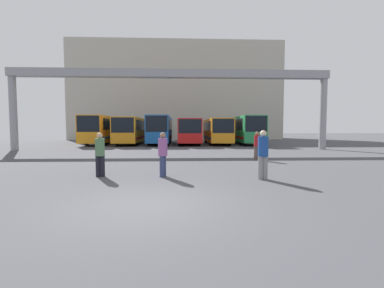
% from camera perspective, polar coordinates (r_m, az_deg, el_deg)
% --- Properties ---
extents(ground_plane, '(200.00, 200.00, 0.00)m').
position_cam_1_polar(ground_plane, '(6.52, -9.76, -13.42)').
color(ground_plane, '#47474C').
extents(building_backdrop, '(36.98, 12.00, 16.96)m').
position_cam_1_polar(building_backdrop, '(50.27, -3.37, 10.96)').
color(building_backdrop, '#B7B2A3').
rests_on(building_backdrop, ground).
extents(overhead_gantry, '(28.11, 0.80, 7.09)m').
position_cam_1_polar(overhead_gantry, '(23.35, -4.49, 13.40)').
color(overhead_gantry, gray).
rests_on(overhead_gantry, ground).
extents(bus_slot_0, '(2.51, 11.72, 3.32)m').
position_cam_1_polar(bus_slot_0, '(33.69, -18.74, 3.28)').
color(bus_slot_0, orange).
rests_on(bus_slot_0, ground).
extents(bus_slot_1, '(2.54, 10.51, 3.14)m').
position_cam_1_polar(bus_slot_1, '(32.29, -13.13, 3.20)').
color(bus_slot_1, orange).
rests_on(bus_slot_1, ground).
extents(bus_slot_2, '(2.46, 10.88, 3.32)m').
position_cam_1_polar(bus_slot_2, '(32.01, -6.97, 3.44)').
color(bus_slot_2, '#1959A5').
rests_on(bus_slot_2, ground).
extents(bus_slot_3, '(2.61, 10.35, 2.98)m').
position_cam_1_polar(bus_slot_3, '(31.66, -0.74, 3.13)').
color(bus_slot_3, red).
rests_on(bus_slot_3, ground).
extents(bus_slot_4, '(2.50, 10.02, 3.03)m').
position_cam_1_polar(bus_slot_4, '(31.78, 5.52, 3.16)').
color(bus_slot_4, orange).
rests_on(bus_slot_4, ground).
extents(bus_slot_5, '(2.52, 11.08, 3.32)m').
position_cam_1_polar(bus_slot_5, '(32.96, 11.37, 3.40)').
color(bus_slot_5, '#268C4C').
rests_on(bus_slot_5, ground).
extents(pedestrian_near_right, '(0.36, 0.36, 1.74)m').
position_cam_1_polar(pedestrian_near_right, '(10.10, -6.51, -2.07)').
color(pedestrian_near_right, navy).
rests_on(pedestrian_near_right, ground).
extents(pedestrian_mid_left, '(0.38, 0.38, 1.83)m').
position_cam_1_polar(pedestrian_mid_left, '(9.86, 15.50, -2.03)').
color(pedestrian_mid_left, gray).
rests_on(pedestrian_mid_left, ground).
extents(pedestrian_far_center, '(0.36, 0.36, 1.73)m').
position_cam_1_polar(pedestrian_far_center, '(10.67, -19.77, -1.98)').
color(pedestrian_far_center, black).
rests_on(pedestrian_far_center, ground).
extents(pedestrian_mid_right, '(0.36, 0.36, 1.71)m').
position_cam_1_polar(pedestrian_mid_right, '(15.88, 14.24, -0.21)').
color(pedestrian_mid_right, brown).
rests_on(pedestrian_mid_right, ground).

